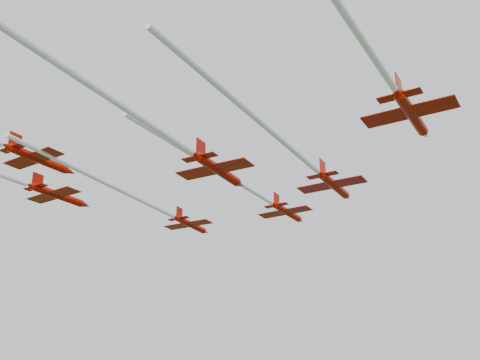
% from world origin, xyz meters
% --- Properties ---
extents(jet_lead, '(15.63, 43.27, 2.58)m').
position_xyz_m(jet_lead, '(3.79, 3.00, 56.92)').
color(jet_lead, '#B00C00').
extents(jet_row2_left, '(12.94, 40.88, 2.34)m').
position_xyz_m(jet_row2_left, '(-10.39, -1.14, 54.64)').
color(jet_row2_left, '#B00C00').
extents(jet_row2_right, '(15.05, 44.34, 2.67)m').
position_xyz_m(jet_row2_right, '(13.05, -13.06, 54.68)').
color(jet_row2_right, '#B00C00').
extents(jet_row3_mid, '(19.33, 62.52, 2.90)m').
position_xyz_m(jet_row3_mid, '(-1.62, -28.39, 54.59)').
color(jet_row3_mid, '#B00C00').
extents(jet_row3_right, '(22.44, 68.34, 2.91)m').
position_xyz_m(jet_row3_right, '(20.28, -37.92, 55.66)').
color(jet_row3_right, '#B00C00').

